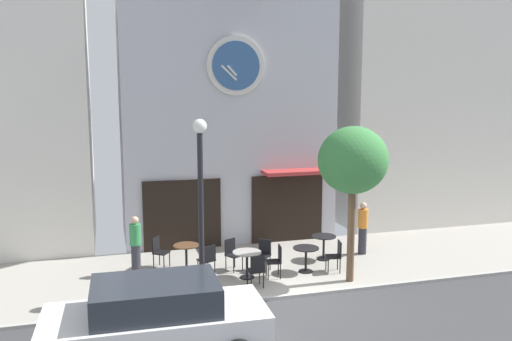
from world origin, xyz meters
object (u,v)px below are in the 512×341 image
at_px(cafe_chair_right_end, 276,259).
at_px(cafe_chair_left_end, 159,250).
at_px(street_lamp, 201,207).
at_px(street_tree, 353,161).
at_px(cafe_table_center, 186,252).
at_px(parked_car_white, 156,321).
at_px(pedestrian_green, 136,244).
at_px(pedestrian_orange, 363,227).
at_px(cafe_table_near_curb, 247,258).
at_px(cafe_chair_facing_street, 232,252).
at_px(cafe_chair_facing_wall, 256,269).
at_px(cafe_chair_near_tree, 208,258).
at_px(cafe_table_center_right, 324,242).
at_px(cafe_table_near_door, 306,254).
at_px(cafe_chair_outer, 336,254).
at_px(cafe_chair_by_entrance, 263,253).

height_order(cafe_chair_right_end, cafe_chair_left_end, same).
distance_m(street_lamp, street_tree, 4.19).
xyz_separation_m(cafe_table_center, parked_car_white, (-1.32, -4.92, 0.22)).
height_order(pedestrian_green, parked_car_white, pedestrian_green).
bearing_deg(parked_car_white, pedestrian_orange, 35.46).
height_order(cafe_table_near_curb, cafe_chair_facing_street, cafe_chair_facing_street).
distance_m(cafe_chair_right_end, cafe_chair_facing_wall, 0.98).
bearing_deg(cafe_table_near_curb, cafe_table_center, 144.12).
bearing_deg(cafe_chair_near_tree, cafe_table_center_right, 7.62).
distance_m(cafe_table_near_door, cafe_chair_outer, 0.86).
bearing_deg(street_tree, cafe_chair_by_entrance, 144.05).
bearing_deg(cafe_chair_near_tree, street_lamp, -107.41).
xyz_separation_m(street_tree, cafe_chair_facing_street, (-2.88, 1.78, -2.77)).
height_order(street_tree, cafe_chair_near_tree, street_tree).
bearing_deg(cafe_chair_facing_street, cafe_chair_left_end, 158.52).
xyz_separation_m(cafe_table_center, cafe_chair_outer, (4.11, -1.30, -0.01)).
height_order(cafe_table_center, cafe_chair_facing_wall, cafe_chair_facing_wall).
height_order(cafe_chair_by_entrance, pedestrian_orange, pedestrian_orange).
xyz_separation_m(cafe_table_center_right, cafe_chair_near_tree, (-3.70, -0.50, -0.01)).
xyz_separation_m(cafe_table_center, cafe_table_near_door, (3.27, -1.09, -0.02)).
bearing_deg(street_lamp, pedestrian_orange, 19.43).
relative_size(street_lamp, cafe_table_near_door, 6.02).
bearing_deg(pedestrian_orange, pedestrian_green, 179.49).
bearing_deg(street_lamp, cafe_table_near_curb, 30.21).
relative_size(cafe_table_center, cafe_chair_facing_wall, 0.83).
relative_size(cafe_table_center, parked_car_white, 0.17).
relative_size(street_lamp, cafe_table_near_curb, 5.63).
bearing_deg(pedestrian_green, cafe_chair_facing_street, -8.27).
height_order(cafe_table_center, cafe_chair_outer, cafe_chair_outer).
xyz_separation_m(street_lamp, parked_car_white, (-1.43, -3.00, -1.51)).
bearing_deg(cafe_chair_near_tree, pedestrian_green, 158.53).
relative_size(cafe_table_near_curb, pedestrian_orange, 0.48).
relative_size(street_lamp, pedestrian_green, 2.68).
distance_m(cafe_table_near_curb, cafe_chair_facing_street, 0.82).
bearing_deg(cafe_chair_by_entrance, cafe_chair_facing_wall, -114.29).
xyz_separation_m(cafe_table_near_door, cafe_chair_facing_wall, (-1.71, -0.81, 0.01)).
bearing_deg(cafe_table_near_door, street_lamp, -165.20).
bearing_deg(cafe_table_near_curb, pedestrian_orange, 15.31).
distance_m(cafe_table_center_right, cafe_chair_facing_street, 2.92).
distance_m(cafe_table_center_right, cafe_chair_left_end, 4.99).
height_order(street_tree, cafe_chair_facing_street, street_tree).
height_order(pedestrian_orange, pedestrian_green, same).
height_order(cafe_chair_left_end, pedestrian_orange, pedestrian_orange).
xyz_separation_m(cafe_table_center, pedestrian_orange, (5.61, 0.02, 0.32)).
bearing_deg(cafe_chair_facing_wall, cafe_chair_right_end, 39.75).
distance_m(street_tree, cafe_table_center, 5.42).
bearing_deg(cafe_table_center, cafe_table_center_right, -2.45).
distance_m(street_lamp, cafe_chair_outer, 4.40).
relative_size(street_tree, cafe_table_center, 5.65).
height_order(street_lamp, cafe_table_center_right, street_lamp).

